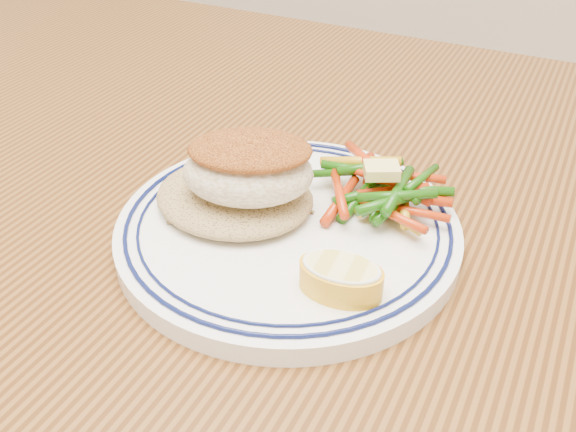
{
  "coord_description": "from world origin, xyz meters",
  "views": [
    {
      "loc": [
        0.14,
        -0.34,
        1.03
      ],
      "look_at": [
        -0.03,
        -0.0,
        0.77
      ],
      "focal_mm": 40.0,
      "sensor_mm": 36.0,
      "label": 1
    }
  ],
  "objects_px": {
    "dining_table": "(321,343)",
    "fish_fillet": "(249,167)",
    "rice_pilaf": "(234,193)",
    "plate": "(288,228)",
    "lemon_wedge": "(341,277)",
    "vegetable_pile": "(382,189)"
  },
  "relations": [
    {
      "from": "plate",
      "to": "rice_pilaf",
      "type": "bearing_deg",
      "value": 179.06
    },
    {
      "from": "dining_table",
      "to": "rice_pilaf",
      "type": "relative_size",
      "value": 12.71
    },
    {
      "from": "vegetable_pile",
      "to": "lemon_wedge",
      "type": "bearing_deg",
      "value": -84.23
    },
    {
      "from": "fish_fillet",
      "to": "lemon_wedge",
      "type": "height_order",
      "value": "fish_fillet"
    },
    {
      "from": "rice_pilaf",
      "to": "lemon_wedge",
      "type": "height_order",
      "value": "rice_pilaf"
    },
    {
      "from": "rice_pilaf",
      "to": "lemon_wedge",
      "type": "xyz_separation_m",
      "value": [
        0.11,
        -0.05,
        0.0
      ]
    },
    {
      "from": "dining_table",
      "to": "rice_pilaf",
      "type": "bearing_deg",
      "value": -177.95
    },
    {
      "from": "rice_pilaf",
      "to": "dining_table",
      "type": "bearing_deg",
      "value": 2.05
    },
    {
      "from": "dining_table",
      "to": "plate",
      "type": "relative_size",
      "value": 6.13
    },
    {
      "from": "dining_table",
      "to": "fish_fillet",
      "type": "distance_m",
      "value": 0.16
    },
    {
      "from": "plate",
      "to": "rice_pilaf",
      "type": "height_order",
      "value": "rice_pilaf"
    },
    {
      "from": "plate",
      "to": "dining_table",
      "type": "bearing_deg",
      "value": 6.69
    },
    {
      "from": "fish_fillet",
      "to": "vegetable_pile",
      "type": "distance_m",
      "value": 0.1
    },
    {
      "from": "vegetable_pile",
      "to": "lemon_wedge",
      "type": "relative_size",
      "value": 2.02
    },
    {
      "from": "rice_pilaf",
      "to": "lemon_wedge",
      "type": "distance_m",
      "value": 0.12
    },
    {
      "from": "rice_pilaf",
      "to": "lemon_wedge",
      "type": "relative_size",
      "value": 2.13
    },
    {
      "from": "rice_pilaf",
      "to": "fish_fillet",
      "type": "height_order",
      "value": "fish_fillet"
    },
    {
      "from": "dining_table",
      "to": "fish_fillet",
      "type": "height_order",
      "value": "fish_fillet"
    },
    {
      "from": "dining_table",
      "to": "rice_pilaf",
      "type": "distance_m",
      "value": 0.14
    },
    {
      "from": "dining_table",
      "to": "vegetable_pile",
      "type": "height_order",
      "value": "vegetable_pile"
    },
    {
      "from": "fish_fillet",
      "to": "rice_pilaf",
      "type": "bearing_deg",
      "value": 164.78
    },
    {
      "from": "dining_table",
      "to": "vegetable_pile",
      "type": "xyz_separation_m",
      "value": [
        0.02,
        0.05,
        0.13
      ]
    }
  ]
}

